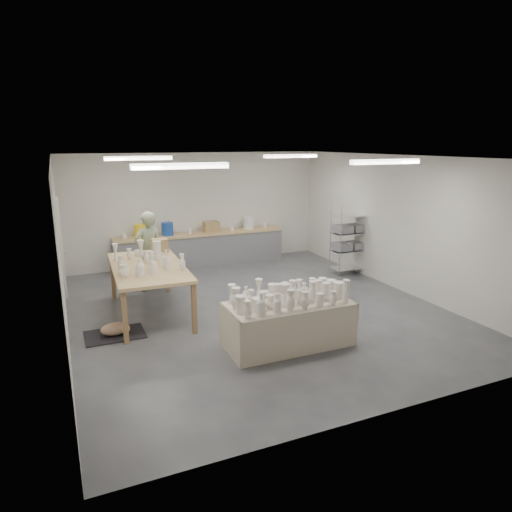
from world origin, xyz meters
name	(u,v)px	position (x,y,z in m)	size (l,w,h in m)	color
room	(248,207)	(-0.11, 0.08, 2.06)	(8.00, 8.02, 3.00)	#424449
back_counter	(201,248)	(-0.01, 3.68, 0.49)	(4.60, 0.60, 1.24)	tan
wire_shelf	(350,238)	(3.20, 1.40, 0.92)	(0.88, 0.48, 1.80)	silver
drying_table	(288,320)	(-0.18, -1.75, 0.43)	(2.09, 1.00, 1.10)	olive
work_table	(148,265)	(-1.97, 0.64, 0.97)	(1.41, 2.66, 1.35)	tan
rug	(115,335)	(-2.76, -0.21, 0.01)	(1.00, 0.70, 0.02)	black
cat	(116,329)	(-2.74, -0.23, 0.12)	(0.55, 0.44, 0.20)	white
potter	(148,251)	(-1.70, 2.08, 0.90)	(0.66, 0.43, 1.80)	gray
red_stool	(148,274)	(-1.70, 2.35, 0.29)	(0.39, 0.39, 0.33)	#AF1926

